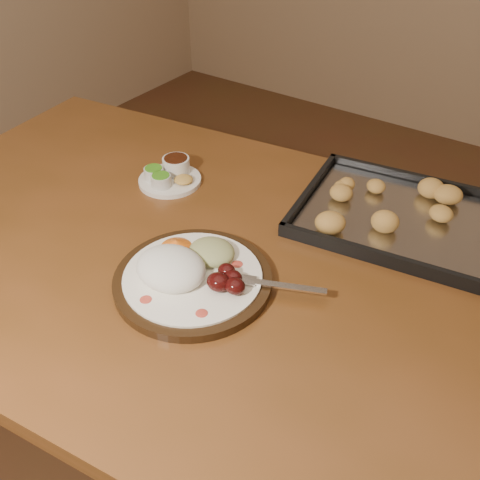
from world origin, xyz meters
The scene contains 5 objects.
ground centered at (0.00, 0.00, 0.00)m, with size 4.00×4.00×0.00m, color #4E371B.
dining_table centered at (-0.06, -0.29, 0.65)m, with size 1.60×1.07×0.75m.
dinner_plate centered at (-0.04, -0.38, 0.77)m, with size 0.36×0.28×0.07m.
condiment_saucer centered at (-0.29, -0.14, 0.77)m, with size 0.14×0.14×0.05m.
baking_tray centered at (0.21, 0.01, 0.76)m, with size 0.48×0.38×0.05m.
Camera 1 is at (0.44, -0.92, 1.40)m, focal length 40.00 mm.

